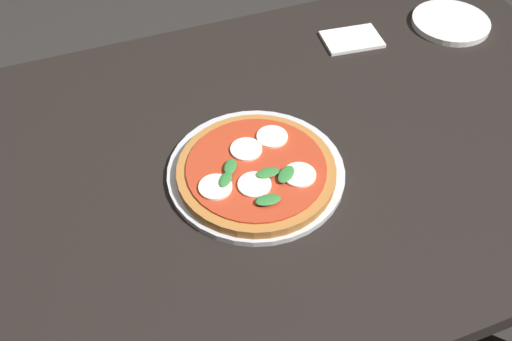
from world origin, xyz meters
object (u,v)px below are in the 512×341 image
Objects in this scene: serving_tray at (256,172)px; pizza at (256,171)px; dining_table at (255,189)px; plate_white at (451,22)px; napkin at (352,39)px.

serving_tray is 0.02m from pizza.
dining_table is 5.50× the size of pizza.
serving_tray is at bearing 25.07° from plate_white.
pizza is (0.02, 0.06, 0.12)m from dining_table.
pizza is 0.48m from napkin.
serving_tray is 2.45× the size of napkin.
napkin is at bearing -142.17° from dining_table.
dining_table is 4.85× the size of serving_tray.
serving_tray is 0.47m from napkin.
plate_white reaches higher than dining_table.
pizza reaches higher than plate_white.
napkin is at bearing -6.09° from plate_white.
serving_tray is at bearing 41.03° from napkin.
plate_white is 1.39× the size of napkin.
serving_tray is 0.66m from plate_white.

